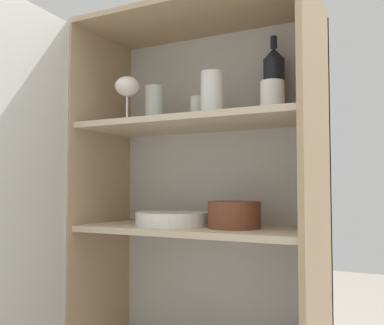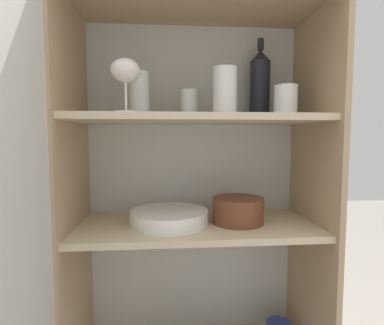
{
  "view_description": "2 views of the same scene",
  "coord_description": "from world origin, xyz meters",
  "views": [
    {
      "loc": [
        0.68,
        -1.16,
        0.92
      ],
      "look_at": [
        -0.02,
        0.18,
        1.0
      ],
      "focal_mm": 42.0,
      "sensor_mm": 36.0,
      "label": 1
    },
    {
      "loc": [
        -0.09,
        -0.8,
        1.07
      ],
      "look_at": [
        -0.02,
        0.17,
        0.99
      ],
      "focal_mm": 28.0,
      "sensor_mm": 36.0,
      "label": 2
    }
  ],
  "objects": [
    {
      "name": "wine_glass_0",
      "position": [
        -0.21,
        0.07,
        1.25
      ],
      "size": [
        0.08,
        0.08,
        0.15
      ],
      "color": "silver",
      "rests_on": "shelf_board_upper"
    },
    {
      "name": "tumbler_glass_0",
      "position": [
        0.08,
        0.12,
        1.21
      ],
      "size": [
        0.07,
        0.07,
        0.14
      ],
      "color": "white",
      "rests_on": "shelf_board_upper"
    },
    {
      "name": "cupboard_back_panel",
      "position": [
        0.0,
        0.34,
        0.74
      ],
      "size": [
        0.8,
        0.02,
        1.48
      ],
      "primitive_type": "cube",
      "color": "silver",
      "rests_on": "ground_plane"
    },
    {
      "name": "plate_stack_white",
      "position": [
        -0.09,
        0.17,
        0.81
      ],
      "size": [
        0.26,
        0.26,
        0.04
      ],
      "color": "white",
      "rests_on": "shelf_board_middle"
    },
    {
      "name": "cupboard_top_panel",
      "position": [
        0.0,
        0.17,
        1.49
      ],
      "size": [
        0.8,
        0.37,
        0.02
      ],
      "primitive_type": "cube",
      "color": "tan",
      "rests_on": "cupboard_side_left"
    },
    {
      "name": "tumbler_glass_2",
      "position": [
        -0.02,
        0.23,
        1.19
      ],
      "size": [
        0.06,
        0.06,
        0.09
      ],
      "color": "white",
      "rests_on": "shelf_board_upper"
    },
    {
      "name": "tumbler_glass_3",
      "position": [
        -0.18,
        0.2,
        1.21
      ],
      "size": [
        0.07,
        0.07,
        0.14
      ],
      "color": "white",
      "rests_on": "shelf_board_upper"
    },
    {
      "name": "tumbler_glass_1",
      "position": [
        0.28,
        0.13,
        1.19
      ],
      "size": [
        0.07,
        0.07,
        0.09
      ],
      "color": "white",
      "rests_on": "shelf_board_upper"
    },
    {
      "name": "mixing_bowl_large",
      "position": [
        0.14,
        0.16,
        0.84
      ],
      "size": [
        0.17,
        0.17,
        0.08
      ],
      "color": "brown",
      "rests_on": "shelf_board_middle"
    },
    {
      "name": "cupboard_door",
      "position": [
        -0.38,
        -0.22,
        0.74
      ],
      "size": [
        0.05,
        0.4,
        1.48
      ],
      "color": "silver",
      "rests_on": "ground_plane"
    },
    {
      "name": "cupboard_side_right",
      "position": [
        0.39,
        0.17,
        0.74
      ],
      "size": [
        0.02,
        0.37,
        1.48
      ],
      "primitive_type": "cube",
      "color": "tan",
      "rests_on": "ground_plane"
    },
    {
      "name": "shelf_board_middle",
      "position": [
        0.0,
        0.17,
        0.78
      ],
      "size": [
        0.77,
        0.33,
        0.02
      ],
      "primitive_type": "cube",
      "color": "beige"
    },
    {
      "name": "cupboard_side_left",
      "position": [
        -0.39,
        0.17,
        0.74
      ],
      "size": [
        0.02,
        0.37,
        1.48
      ],
      "primitive_type": "cube",
      "color": "tan",
      "rests_on": "ground_plane"
    },
    {
      "name": "shelf_board_upper",
      "position": [
        0.0,
        0.17,
        1.13
      ],
      "size": [
        0.77,
        0.33,
        0.02
      ],
      "primitive_type": "cube",
      "color": "beige"
    },
    {
      "name": "wine_bottle",
      "position": [
        0.24,
        0.27,
        1.27
      ],
      "size": [
        0.07,
        0.07,
        0.28
      ],
      "color": "black",
      "rests_on": "shelf_board_upper"
    }
  ]
}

